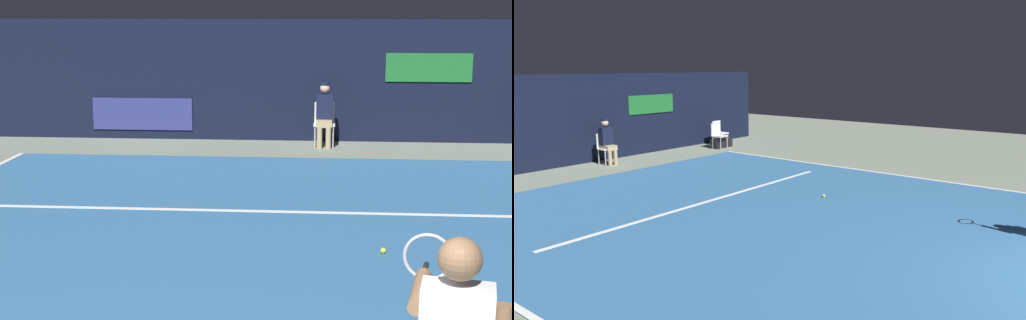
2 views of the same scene
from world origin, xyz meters
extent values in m
plane|color=gray|center=(0.00, 5.07, 0.00)|extent=(31.42, 31.42, 0.00)
cube|color=#336699|center=(0.00, 5.07, 0.01)|extent=(9.80, 12.14, 0.01)
cube|color=white|center=(0.00, 7.20, 0.01)|extent=(7.64, 0.10, 0.01)
cube|color=black|center=(0.00, 13.25, 1.30)|extent=(16.38, 0.30, 2.60)
cube|color=navy|center=(-2.87, 13.09, 0.55)|extent=(2.20, 0.04, 0.70)
cube|color=#1E6B2D|center=(3.28, 13.09, 1.60)|extent=(1.80, 0.04, 0.60)
sphere|color=#8C6647|center=(1.64, 0.52, 1.62)|extent=(0.22, 0.22, 0.22)
cylinder|color=#8C6647|center=(1.49, 0.78, 1.35)|extent=(0.19, 0.51, 0.09)
cylinder|color=black|center=(1.55, 1.07, 1.35)|extent=(0.09, 0.30, 0.03)
torus|color=#B2B2B7|center=(1.61, 1.34, 1.35)|extent=(0.30, 0.09, 0.30)
cube|color=white|center=(1.10, 12.46, 0.46)|extent=(0.45, 0.41, 0.04)
cube|color=white|center=(1.10, 12.66, 0.69)|extent=(0.42, 0.04, 0.42)
cylinder|color=#B2B2B7|center=(0.91, 12.29, 0.23)|extent=(0.03, 0.03, 0.46)
cylinder|color=#B2B2B7|center=(1.28, 12.29, 0.23)|extent=(0.03, 0.03, 0.46)
cylinder|color=#B2B2B7|center=(0.92, 12.63, 0.23)|extent=(0.03, 0.03, 0.46)
cylinder|color=#B2B2B7|center=(1.29, 12.63, 0.23)|extent=(0.03, 0.03, 0.46)
cube|color=tan|center=(1.10, 12.38, 0.50)|extent=(0.33, 0.41, 0.14)
cylinder|color=tan|center=(1.00, 12.20, 0.23)|extent=(0.11, 0.11, 0.46)
cylinder|color=tan|center=(1.18, 12.20, 0.23)|extent=(0.11, 0.11, 0.46)
cube|color=#141933|center=(1.10, 12.50, 0.83)|extent=(0.34, 0.23, 0.52)
sphere|color=#DBAD89|center=(1.10, 12.50, 1.21)|extent=(0.20, 0.20, 0.20)
cylinder|color=#141933|center=(1.10, 12.50, 1.30)|extent=(0.19, 0.19, 0.04)
sphere|color=#CCE033|center=(1.73, 5.45, 0.05)|extent=(0.07, 0.07, 0.07)
camera|label=1|loc=(0.92, -3.10, 2.83)|focal=53.10mm
camera|label=2|loc=(-7.35, -0.18, 2.83)|focal=35.34mm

